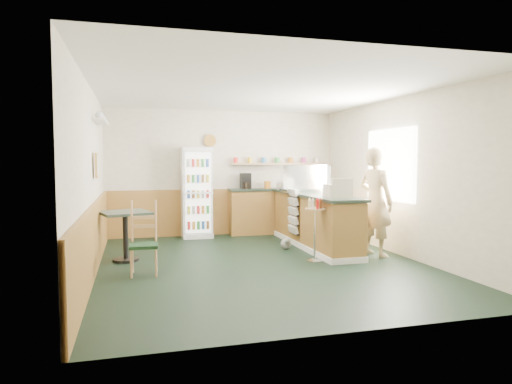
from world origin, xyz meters
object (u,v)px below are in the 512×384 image
object	(u,v)px
drinks_fridge	(197,193)
condiment_stand	(315,220)
cafe_table	(125,226)
shopkeeper	(376,202)
cafe_chair	(144,236)
display_case	(305,179)
cash_register	(337,191)

from	to	relation	value
drinks_fridge	condiment_stand	xyz separation A→B (m)	(1.52, -2.82, -0.27)
condiment_stand	cafe_table	bearing A→B (deg)	164.38
shopkeeper	cafe_chair	world-z (taller)	shopkeeper
condiment_stand	cafe_table	xyz separation A→B (m)	(-2.94, 0.82, -0.10)
shopkeeper	cafe_chair	bearing A→B (deg)	73.91
display_case	condiment_stand	world-z (taller)	display_case
condiment_stand	cafe_chair	world-z (taller)	cafe_chair
cash_register	drinks_fridge	bearing A→B (deg)	132.45
cafe_chair	display_case	bearing A→B (deg)	31.56
drinks_fridge	cafe_table	size ratio (longest dim) A/B	2.08
shopkeeper	cash_register	bearing A→B (deg)	68.74
display_case	shopkeeper	world-z (taller)	shopkeeper
condiment_stand	cafe_chair	xyz separation A→B (m)	(-2.68, -0.08, -0.12)
display_case	cafe_table	bearing A→B (deg)	-166.66
cash_register	cafe_chair	distance (m)	3.20
cafe_table	cafe_chair	bearing A→B (deg)	-73.72
display_case	shopkeeper	bearing A→B (deg)	-64.93
cash_register	cafe_table	bearing A→B (deg)	174.77
cash_register	cafe_chair	world-z (taller)	cash_register
display_case	cash_register	size ratio (longest dim) A/B	2.24
drinks_fridge	cash_register	distance (m)	3.32
display_case	cash_register	bearing A→B (deg)	-90.00
cafe_chair	cafe_table	bearing A→B (deg)	109.22
drinks_fridge	display_case	world-z (taller)	drinks_fridge
shopkeeper	cafe_table	world-z (taller)	shopkeeper
shopkeeper	cafe_table	size ratio (longest dim) A/B	2.03
cafe_chair	cash_register	bearing A→B (deg)	7.29
cash_register	cafe_chair	xyz separation A→B (m)	(-3.14, -0.24, -0.57)
cash_register	display_case	bearing A→B (deg)	95.85
condiment_stand	cafe_table	world-z (taller)	condiment_stand
cafe_table	display_case	bearing A→B (deg)	13.34
drinks_fridge	cafe_table	xyz separation A→B (m)	(-1.42, -1.99, -0.38)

